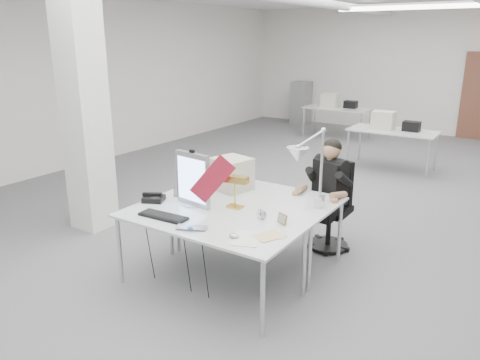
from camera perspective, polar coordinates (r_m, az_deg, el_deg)
The scene contains 23 objects.
room_shell at distance 6.51m, azimuth 10.54°, elevation 10.27°, with size 10.04×14.04×3.24m.
desk_main at distance 4.52m, azimuth -3.86°, elevation -4.94°, with size 1.80×0.90×0.03m, color silver.
desk_second at distance 5.21m, azimuth 2.10°, elevation -1.85°, with size 1.80×0.90×0.03m, color silver.
bg_desk_a at distance 9.29m, azimuth 18.17°, elevation 5.72°, with size 1.60×0.80×0.03m, color silver.
bg_desk_b at distance 11.97m, azimuth 11.78°, elevation 8.57°, with size 1.60×0.80×0.03m, color silver.
filing_cabinet at distance 13.99m, azimuth 7.45°, elevation 9.37°, with size 0.45×0.55×1.20m, color gray.
office_chair at distance 5.61m, azimuth 10.87°, elevation -3.70°, with size 0.46×0.46×0.94m, color black, non-canonical shape.
seated_person at distance 5.43m, azimuth 10.91°, elevation 0.37°, with size 0.49×0.61×0.91m, color black, non-canonical shape.
monitor at distance 4.81m, azimuth -5.77°, elevation 0.09°, with size 0.45×0.05×0.56m, color #A8A8AC.
pennant at distance 4.60m, azimuth -3.39°, elevation 0.10°, with size 0.49×0.01×0.21m, color maroon.
keyboard at distance 4.60m, azimuth -9.35°, elevation -4.38°, with size 0.50×0.17×0.02m, color black.
laptop at distance 4.26m, azimuth -6.09°, elevation -6.04°, with size 0.28×0.18×0.02m, color #A5A6AA.
mouse at distance 4.09m, azimuth -0.74°, elevation -6.80°, with size 0.10×0.06×0.04m, color #B7B6BB.
bankers_lamp at distance 4.75m, azimuth -0.62°, elevation -1.36°, with size 0.31×0.12×0.35m, color gold, non-canonical shape.
desk_phone at distance 5.06m, azimuth -10.47°, elevation -2.26°, with size 0.21×0.19×0.05m, color black.
picture_frame_left at distance 5.16m, azimuth -7.36°, elevation -1.45°, with size 0.13×0.01×0.11m, color olive.
picture_frame_right at distance 4.40m, azimuth 5.18°, elevation -4.72°, with size 0.13×0.01×0.10m, color olive.
desk_clock at distance 4.50m, azimuth 2.66°, elevation -4.14°, with size 0.10×0.10×0.03m, color #A1A1A6.
paper_stack_a at distance 4.08m, azimuth 0.84°, elevation -7.17°, with size 0.22×0.32×0.01m, color silver.
paper_stack_b at distance 4.13m, azimuth 3.55°, elevation -6.83°, with size 0.19×0.26×0.01m, color #D7BF80.
paper_stack_c at distance 4.17m, azimuth 4.22°, elevation -6.65°, with size 0.21×0.15×0.01m, color silver.
beige_monitor at distance 5.32m, azimuth -1.02°, elevation 0.76°, with size 0.39×0.37×0.37m, color #BEB29D.
architect_lamp at distance 4.54m, azimuth 8.62°, elevation 0.78°, with size 0.22×0.65×0.84m, color silver, non-canonical shape.
Camera 1 is at (2.55, -5.83, 2.43)m, focal length 35.00 mm.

